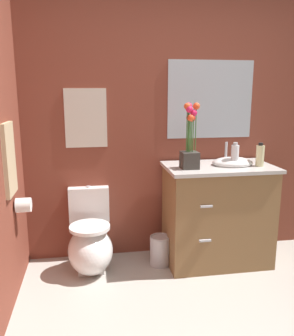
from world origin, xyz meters
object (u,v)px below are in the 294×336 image
toilet (90,243)px  soap_bottle (260,155)px  lotion_bottle (235,155)px  vanity_cabinet (217,213)px  toilet_paper_roll (24,205)px  trash_bin (160,250)px  flower_vase (190,144)px  hanging_towel (9,159)px  wall_mirror (210,100)px  wall_poster (86,118)px

toilet → soap_bottle: 1.64m
soap_bottle → lotion_bottle: 0.22m
toilet → vanity_cabinet: (1.13, -0.03, 0.22)m
soap_bottle → toilet_paper_roll: size_ratio=1.84×
trash_bin → toilet_paper_roll: 1.24m
vanity_cabinet → toilet_paper_roll: 1.65m
toilet → flower_vase: bearing=-6.4°
flower_vase → trash_bin: bearing=161.9°
flower_vase → toilet_paper_roll: size_ratio=4.93×
lotion_bottle → flower_vase: bearing=-179.1°
hanging_towel → trash_bin: bearing=13.2°
soap_bottle → wall_mirror: (-0.33, 0.37, 0.46)m
flower_vase → trash_bin: (-0.23, 0.07, -0.97)m
lotion_bottle → vanity_cabinet: bearing=150.6°
trash_bin → vanity_cabinet: bearing=-0.8°
toilet → trash_bin: bearing=-1.8°
flower_vase → wall_poster: (-0.84, 0.36, 0.19)m
wall_poster → wall_mirror: (1.13, 0.00, 0.15)m
vanity_cabinet → wall_poster: 1.44m
soap_bottle → wall_poster: wall_poster is taller
toilet → wall_mirror: (1.13, 0.27, 1.21)m
lotion_bottle → wall_mirror: (-0.11, 0.36, 0.46)m
wall_mirror → hanging_towel: wall_mirror is taller
wall_poster → hanging_towel: bearing=-134.3°
soap_bottle → lotion_bottle: (-0.22, 0.02, 0.00)m
vanity_cabinet → toilet_paper_roll: size_ratio=9.77×
soap_bottle → hanging_towel: size_ratio=0.39×
wall_poster → hanging_towel: wall_poster is taller
flower_vase → toilet_paper_roll: 1.40m
trash_bin → toilet_paper_roll: bearing=-170.8°
hanging_towel → wall_poster: bearing=45.7°
lotion_bottle → wall_poster: (-1.24, 0.36, 0.30)m
soap_bottle → wall_mirror: size_ratio=0.25×
flower_vase → lotion_bottle: 0.42m
lotion_bottle → trash_bin: (-0.63, 0.07, -0.85)m
vanity_cabinet → toilet: bearing=178.7°
toilet → vanity_cabinet: bearing=-1.3°
flower_vase → lotion_bottle: flower_vase is taller
wall_poster → toilet_paper_roll: (-0.49, -0.46, -0.62)m
trash_bin → hanging_towel: size_ratio=0.52×
toilet → hanging_towel: bearing=-151.9°
toilet → wall_mirror: size_ratio=0.86×
lotion_bottle → trash_bin: bearing=173.8°
lotion_bottle → trash_bin: 1.06m
flower_vase → toilet_paper_roll: (-1.33, -0.10, -0.42)m
soap_bottle → hanging_towel: (-2.01, -0.18, 0.07)m
lotion_bottle → hanging_towel: size_ratio=0.40×
wall_poster → hanging_towel: (-0.54, -0.56, -0.24)m
toilet → wall_poster: 1.09m
toilet → hanging_towel: 1.02m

